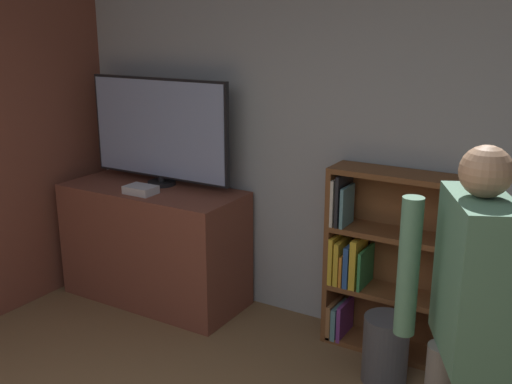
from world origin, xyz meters
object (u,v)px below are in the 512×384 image
Objects in this scene: game_console at (141,190)px; person at (470,317)px; waste_bin at (385,349)px; bookshelf at (378,262)px; television at (159,130)px.

game_console is 0.13× the size of person.
person is 1.40m from waste_bin.
waste_bin is at bearing -61.30° from bookshelf.
waste_bin is at bearing -171.94° from person.
person is at bearing -57.77° from bookshelf.
person is (2.61, -1.24, -0.32)m from television.
waste_bin is at bearing -8.57° from television.
game_console is at bearing -84.10° from television.
television reaches higher than waste_bin.
game_console is 0.19× the size of bookshelf.
waste_bin is (0.21, -0.38, -0.40)m from bookshelf.
person reaches higher than bookshelf.
television is 1.93m from bookshelf.
television is 1.01× the size of bookshelf.
person is (2.58, -0.97, 0.08)m from game_console.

